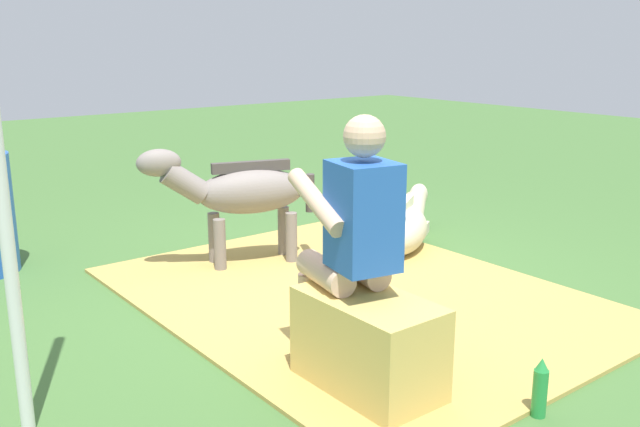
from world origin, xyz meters
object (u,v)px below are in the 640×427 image
(pony_lying, at_px, (404,226))
(soda_bottle, at_px, (540,388))
(hay_bale, at_px, (368,345))
(pony_standing, at_px, (240,193))
(person_seated, at_px, (351,236))

(pony_lying, bearing_deg, soda_bottle, 148.92)
(hay_bale, relative_size, pony_standing, 0.57)
(hay_bale, relative_size, soda_bottle, 2.54)
(person_seated, relative_size, pony_standing, 1.05)
(person_seated, distance_m, pony_standing, 1.99)
(person_seated, xyz_separation_m, pony_lying, (1.46, -1.83, -0.57))
(soda_bottle, bearing_deg, pony_standing, -1.82)
(pony_lying, bearing_deg, pony_standing, 71.02)
(pony_standing, height_order, soda_bottle, pony_standing)
(person_seated, bearing_deg, soda_bottle, -152.10)
(pony_standing, relative_size, pony_lying, 1.04)
(pony_lying, height_order, soda_bottle, pony_lying)
(person_seated, height_order, pony_standing, person_seated)
(person_seated, height_order, soda_bottle, person_seated)
(hay_bale, height_order, soda_bottle, hay_bale)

